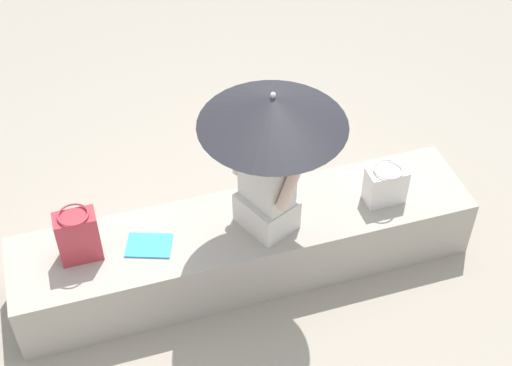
# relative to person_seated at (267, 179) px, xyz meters

# --- Properties ---
(ground_plane) EXTENTS (14.00, 14.00, 0.00)m
(ground_plane) POSITION_rel_person_seated_xyz_m (-0.13, 0.05, -0.84)
(ground_plane) COLOR #9E9384
(stone_bench) EXTENTS (3.02, 0.64, 0.45)m
(stone_bench) POSITION_rel_person_seated_xyz_m (-0.13, 0.05, -0.61)
(stone_bench) COLOR #A8A093
(stone_bench) RESTS_ON ground
(person_seated) EXTENTS (0.39, 0.51, 0.90)m
(person_seated) POSITION_rel_person_seated_xyz_m (0.00, 0.00, 0.00)
(person_seated) COLOR beige
(person_seated) RESTS_ON stone_bench
(parasol) EXTENTS (0.85, 0.85, 1.09)m
(parasol) POSITION_rel_person_seated_xyz_m (0.00, -0.08, 0.58)
(parasol) COLOR #B7B7BC
(parasol) RESTS_ON stone_bench
(handbag_black) EXTENTS (0.26, 0.19, 0.28)m
(handbag_black) POSITION_rel_person_seated_xyz_m (0.81, -0.02, -0.25)
(handbag_black) COLOR silver
(handbag_black) RESTS_ON stone_bench
(tote_bag_canvas) EXTENTS (0.25, 0.19, 0.37)m
(tote_bag_canvas) POSITION_rel_person_seated_xyz_m (-1.16, 0.07, -0.21)
(tote_bag_canvas) COLOR #B2333D
(tote_bag_canvas) RESTS_ON stone_bench
(magazine) EXTENTS (0.33, 0.28, 0.01)m
(magazine) POSITION_rel_person_seated_xyz_m (-0.76, 0.03, -0.38)
(magazine) COLOR #339ED1
(magazine) RESTS_ON stone_bench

